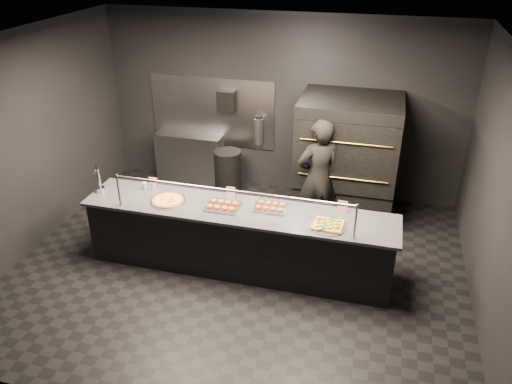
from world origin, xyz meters
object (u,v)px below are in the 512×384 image
Objects in this scene: worker at (318,178)px; slider_tray_a at (223,206)px; pizza_oven at (347,157)px; slider_tray_b at (271,207)px; fire_extinguisher at (259,131)px; prep_shelf at (190,158)px; towel_dispenser at (227,101)px; round_pizza at (168,201)px; square_pizza at (328,225)px; trash_bin at (228,172)px; service_counter at (238,239)px; beer_tap at (99,183)px.

slider_tray_a is at bearing 19.25° from worker.
pizza_oven is 1.95m from slider_tray_b.
fire_extinguisher is at bearing 108.28° from slider_tray_b.
fire_extinguisher is (1.25, 0.08, 0.61)m from prep_shelf.
fire_extinguisher is (0.55, 0.01, -0.49)m from towel_dispenser.
round_pizza is at bearing -177.47° from slider_tray_a.
towel_dispenser is at bearing 166.86° from pizza_oven.
square_pizza reaches higher than prep_shelf.
towel_dispenser is 1.21m from trash_bin.
pizza_oven reaches higher than slider_tray_b.
service_counter is 3.42× the size of prep_shelf.
square_pizza is at bearing -6.30° from service_counter.
square_pizza is at bearing -58.85° from fire_extinguisher.
square_pizza is at bearing -47.87° from trash_bin.
square_pizza is at bearing -17.78° from slider_tray_b.
beer_tap is 1.03× the size of slider_tray_b.
prep_shelf is at bearing 124.59° from service_counter.
towel_dispenser reaches higher than square_pizza.
beer_tap is at bearing -179.11° from service_counter.
towel_dispenser is at bearing 5.71° from prep_shelf.
trash_bin is at bearing -17.69° from prep_shelf.
fire_extinguisher reaches higher than trash_bin.
beer_tap reaches higher than slider_tray_a.
pizza_oven reaches higher than round_pizza.
round_pizza is 0.61× the size of trash_bin.
square_pizza is (3.13, -0.10, -0.12)m from beer_tap.
slider_tray_a is (-1.40, -1.92, -0.02)m from pizza_oven.
service_counter is 9.11× the size of square_pizza.
pizza_oven reaches higher than service_counter.
pizza_oven reaches higher than trash_bin.
service_counter reaches higher than square_pizza.
worker is at bearing 49.03° from slider_tray_a.
square_pizza is (0.78, -0.25, -0.01)m from slider_tray_b.
square_pizza is (2.08, -2.52, -0.61)m from towel_dispenser.
round_pizza is at bearing 177.84° from square_pizza.
slider_tray_b is at bearing 162.22° from square_pizza.
fire_extinguisher is at bearing -74.63° from worker.
fire_extinguisher is at bearing 76.24° from round_pizza.
pizza_oven reaches higher than worker.
round_pizza is (0.65, -2.37, 0.49)m from prep_shelf.
fire_extinguisher reaches higher than square_pizza.
beer_tap is at bearing -179.56° from slider_tray_a.
slider_tray_b is 1.01× the size of square_pizza.
pizza_oven is at bearing -17.89° from fire_extinguisher.
beer_tap is at bearing -98.47° from prep_shelf.
round_pizza is 2.20m from worker.
slider_tray_b is (0.60, 0.14, -0.00)m from slider_tray_a.
service_counter is 9.00× the size of slider_tray_b.
beer_tap is at bearing -123.35° from fire_extinguisher.
square_pizza reaches higher than round_pizza.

